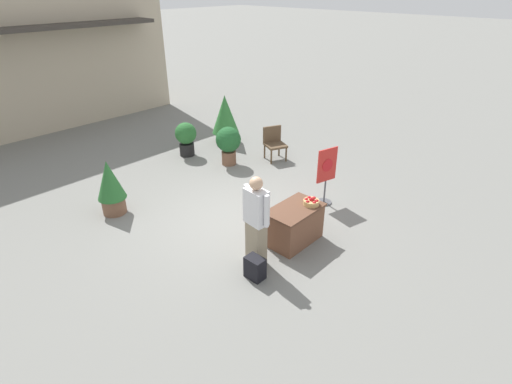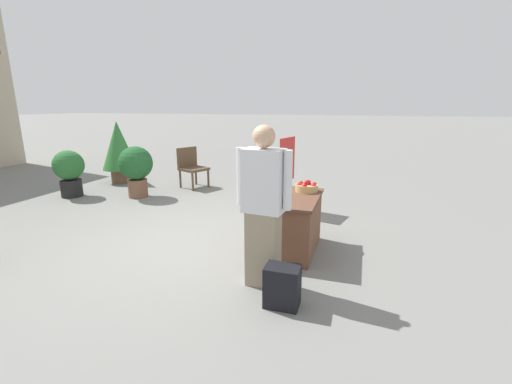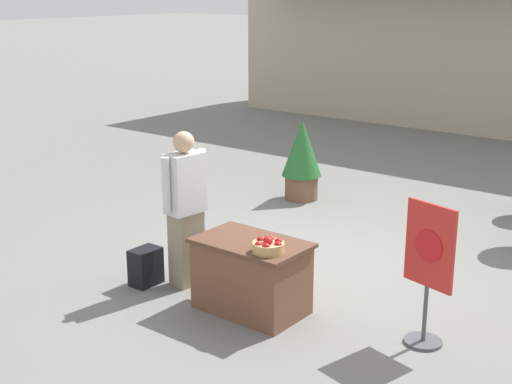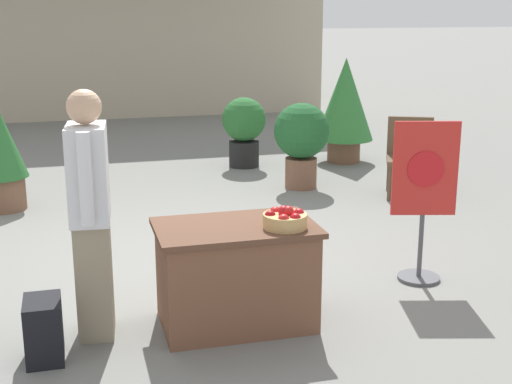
# 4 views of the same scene
# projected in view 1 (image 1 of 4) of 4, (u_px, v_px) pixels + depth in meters

# --- Properties ---
(ground_plane) EXTENTS (120.00, 120.00, 0.00)m
(ground_plane) POSITION_uv_depth(u_px,v_px,m) (235.00, 218.00, 8.82)
(ground_plane) COLOR slate
(display_table) EXTENTS (1.15, 0.71, 0.76)m
(display_table) POSITION_uv_depth(u_px,v_px,m) (294.00, 225.00, 7.88)
(display_table) COLOR brown
(display_table) RESTS_ON ground_plane
(apple_basket) EXTENTS (0.31, 0.31, 0.16)m
(apple_basket) POSITION_uv_depth(u_px,v_px,m) (311.00, 202.00, 7.79)
(apple_basket) COLOR tan
(apple_basket) RESTS_ON display_table
(person_visitor) EXTENTS (0.30, 0.61, 1.75)m
(person_visitor) POSITION_uv_depth(u_px,v_px,m) (256.00, 220.00, 7.05)
(person_visitor) COLOR gray
(person_visitor) RESTS_ON ground_plane
(backpack) EXTENTS (0.24, 0.34, 0.42)m
(backpack) POSITION_uv_depth(u_px,v_px,m) (255.00, 268.00, 6.97)
(backpack) COLOR black
(backpack) RESTS_ON ground_plane
(poster_board) EXTENTS (0.53, 0.36, 1.37)m
(poster_board) POSITION_uv_depth(u_px,v_px,m) (326.00, 175.00, 9.08)
(poster_board) COLOR #4C4C51
(poster_board) RESTS_ON ground_plane
(patio_chair) EXTENTS (0.73, 0.73, 0.95)m
(patio_chair) POSITION_uv_depth(u_px,v_px,m) (274.00, 141.00, 11.52)
(patio_chair) COLOR brown
(patio_chair) RESTS_ON ground_plane
(potted_plant_near_left) EXTENTS (0.62, 0.62, 1.26)m
(potted_plant_near_left) POSITION_uv_depth(u_px,v_px,m) (110.00, 186.00, 8.72)
(potted_plant_near_left) COLOR brown
(potted_plant_near_left) RESTS_ON ground_plane
(potted_plant_far_right) EXTENTS (0.63, 0.63, 1.00)m
(potted_plant_far_right) POSITION_uv_depth(u_px,v_px,m) (186.00, 137.00, 11.72)
(potted_plant_far_right) COLOR black
(potted_plant_far_right) RESTS_ON ground_plane
(potted_plant_near_right) EXTENTS (0.70, 0.70, 1.09)m
(potted_plant_near_right) POSITION_uv_depth(u_px,v_px,m) (228.00, 142.00, 11.11)
(potted_plant_near_right) COLOR brown
(potted_plant_near_right) RESTS_ON ground_plane
(potted_plant_far_left) EXTENTS (0.85, 0.85, 1.54)m
(potted_plant_far_left) POSITION_uv_depth(u_px,v_px,m) (225.00, 116.00, 12.51)
(potted_plant_far_left) COLOR brown
(potted_plant_far_left) RESTS_ON ground_plane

